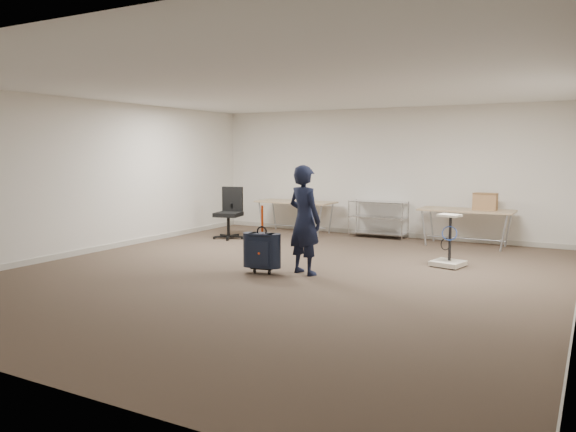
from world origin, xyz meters
The scene contains 10 objects.
ground centered at (0.00, 0.00, 0.00)m, with size 9.00×9.00×0.00m, color #443329.
room_shell centered at (0.00, 1.38, 0.05)m, with size 8.00×9.00×9.00m.
folding_table_left centered at (-1.90, 3.95, 0.68)m, with size 1.80×0.75×0.73m.
folding_table_right centered at (1.90, 3.95, 0.68)m, with size 1.80×0.75×0.73m.
wire_shelf centered at (0.00, 4.20, 0.44)m, with size 1.22×0.47×0.80m.
person centered at (0.28, 0.16, 0.83)m, with size 0.60×0.40×1.66m, color black.
suitcase centered at (-0.30, -0.14, 0.36)m, with size 0.41×0.28×1.05m.
office_chair centered at (-2.76, 2.53, 0.33)m, with size 0.67×0.67×1.10m.
equipment_cart centered at (2.07, 1.77, 0.22)m, with size 0.56×0.56×0.86m.
cardboard_box centered at (2.23, 4.04, 0.89)m, with size 0.44×0.33×0.33m, color #9C7C48.
Camera 1 is at (4.12, -7.32, 1.85)m, focal length 35.00 mm.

